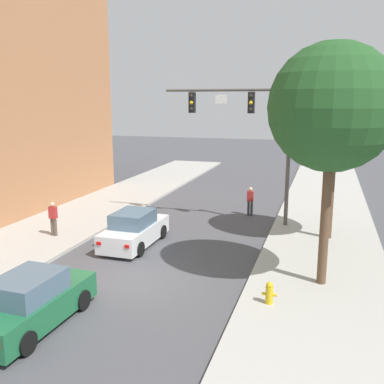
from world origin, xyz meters
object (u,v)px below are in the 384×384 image
(car_following_green, at_px, (32,303))
(street_tree_nearest, at_px, (332,108))
(car_lead_white, at_px, (134,230))
(street_tree_second, at_px, (335,121))
(fire_hydrant, at_px, (269,293))
(pedestrian_sidewalk_left_walker, at_px, (53,217))
(pedestrian_crossing_road, at_px, (250,200))
(traffic_signal_mast, at_px, (253,123))

(car_following_green, height_order, street_tree_nearest, street_tree_nearest)
(car_lead_white, relative_size, car_following_green, 0.99)
(car_following_green, height_order, street_tree_second, street_tree_second)
(fire_hydrant, bearing_deg, pedestrian_sidewalk_left_walker, 159.12)
(car_following_green, distance_m, street_tree_nearest, 11.02)
(pedestrian_crossing_road, xyz_separation_m, street_tree_second, (4.26, -3.45, 4.62))
(traffic_signal_mast, bearing_deg, car_lead_white, -132.09)
(car_following_green, relative_size, street_tree_nearest, 0.52)
(pedestrian_crossing_road, bearing_deg, fire_hydrant, -77.16)
(car_following_green, distance_m, street_tree_second, 14.35)
(car_lead_white, distance_m, pedestrian_sidewalk_left_walker, 4.08)
(car_lead_white, distance_m, street_tree_nearest, 10.06)
(street_tree_nearest, height_order, street_tree_second, street_tree_nearest)
(pedestrian_sidewalk_left_walker, bearing_deg, pedestrian_crossing_road, 40.64)
(traffic_signal_mast, distance_m, car_lead_white, 8.03)
(car_following_green, xyz_separation_m, pedestrian_crossing_road, (3.89, 14.23, 0.19))
(fire_hydrant, height_order, street_tree_nearest, street_tree_nearest)
(traffic_signal_mast, bearing_deg, car_following_green, -108.77)
(pedestrian_sidewalk_left_walker, distance_m, fire_hydrant, 11.43)
(pedestrian_crossing_road, bearing_deg, street_tree_nearest, -65.50)
(traffic_signal_mast, height_order, car_lead_white, traffic_signal_mast)
(pedestrian_crossing_road, distance_m, street_tree_second, 7.17)
(car_lead_white, xyz_separation_m, car_following_green, (0.20, -7.49, 0.00))
(pedestrian_sidewalk_left_walker, height_order, street_tree_nearest, street_tree_nearest)
(traffic_signal_mast, bearing_deg, fire_hydrant, -76.51)
(pedestrian_crossing_road, height_order, street_tree_nearest, street_tree_nearest)
(street_tree_nearest, bearing_deg, fire_hydrant, -125.82)
(fire_hydrant, height_order, street_tree_second, street_tree_second)
(car_lead_white, height_order, fire_hydrant, car_lead_white)
(car_lead_white, relative_size, street_tree_nearest, 0.52)
(street_tree_nearest, bearing_deg, pedestrian_sidewalk_left_walker, 171.02)
(car_lead_white, bearing_deg, pedestrian_crossing_road, 58.75)
(car_following_green, bearing_deg, car_lead_white, 91.52)
(fire_hydrant, xyz_separation_m, street_tree_second, (1.74, 7.61, 5.02))
(traffic_signal_mast, relative_size, street_tree_second, 1.01)
(pedestrian_sidewalk_left_walker, bearing_deg, traffic_signal_mast, 31.23)
(street_tree_second, bearing_deg, traffic_signal_mast, 158.08)
(car_following_green, relative_size, fire_hydrant, 5.95)
(traffic_signal_mast, distance_m, car_following_green, 13.86)
(street_tree_nearest, bearing_deg, car_following_green, -146.26)
(pedestrian_crossing_road, bearing_deg, car_following_green, -105.29)
(fire_hydrant, bearing_deg, street_tree_second, 77.11)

